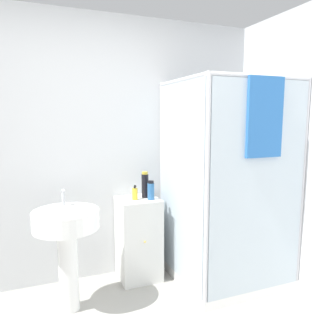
{
  "coord_description": "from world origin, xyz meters",
  "views": [
    {
      "loc": [
        -0.49,
        -1.43,
        1.56
      ],
      "look_at": [
        0.54,
        1.08,
        1.14
      ],
      "focal_mm": 35.0,
      "sensor_mm": 36.0,
      "label": 1
    }
  ],
  "objects": [
    {
      "name": "shower_enclosure",
      "position": [
        1.12,
        1.1,
        0.48
      ],
      "size": [
        0.98,
        1.01,
        1.89
      ],
      "color": "white",
      "rests_on": "ground_plane"
    },
    {
      "name": "shampoo_bottle_tall_black",
      "position": [
        0.47,
        1.49,
        0.92
      ],
      "size": [
        0.07,
        0.07,
        0.25
      ],
      "color": "black",
      "rests_on": "vanity_cabinet"
    },
    {
      "name": "wall_back",
      "position": [
        0.0,
        1.7,
        1.25
      ],
      "size": [
        6.4,
        0.06,
        2.5
      ],
      "primitive_type": "cube",
      "color": "silver",
      "rests_on": "ground_plane"
    },
    {
      "name": "shampoo_bottle_blue",
      "position": [
        0.49,
        1.39,
        0.88
      ],
      "size": [
        0.06,
        0.06,
        0.18
      ],
      "color": "#2D66A3",
      "rests_on": "vanity_cabinet"
    },
    {
      "name": "vanity_cabinet",
      "position": [
        0.39,
        1.47,
        0.4
      ],
      "size": [
        0.38,
        0.41,
        0.8
      ],
      "color": "silver",
      "rests_on": "ground_plane"
    },
    {
      "name": "soap_dispenser",
      "position": [
        0.35,
        1.44,
        0.85
      ],
      "size": [
        0.05,
        0.05,
        0.14
      ],
      "color": "yellow",
      "rests_on": "vanity_cabinet"
    },
    {
      "name": "sink",
      "position": [
        -0.29,
        1.17,
        0.64
      ],
      "size": [
        0.51,
        0.51,
        0.97
      ],
      "color": "white",
      "rests_on": "ground_plane"
    }
  ]
}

